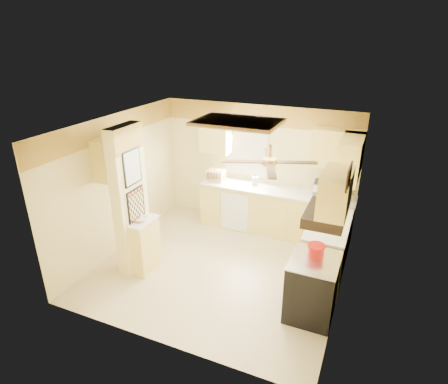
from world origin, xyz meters
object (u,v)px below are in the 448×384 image
at_px(dutch_oven, 316,250).
at_px(kettle, 327,222).
at_px(stove, 312,287).
at_px(bowl, 140,219).
at_px(microwave, 328,190).

bearing_deg(dutch_oven, kettle, 88.68).
height_order(stove, bowl, bowl).
bearing_deg(stove, dutch_oven, 97.83).
bearing_deg(microwave, bowl, 35.22).
xyz_separation_m(microwave, kettle, (0.18, -1.21, -0.05)).
bearing_deg(stove, bowl, -179.72).
distance_m(microwave, bowl, 3.44).
bearing_deg(kettle, bowl, -161.54).
bearing_deg(kettle, stove, -90.29).
height_order(microwave, bowl, microwave).
distance_m(stove, kettle, 1.10).
relative_size(bowl, kettle, 1.12).
height_order(microwave, dutch_oven, microwave).
distance_m(microwave, kettle, 1.23).
xyz_separation_m(dutch_oven, kettle, (0.02, 0.83, 0.04)).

